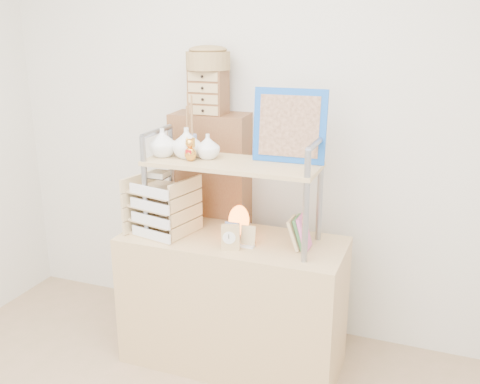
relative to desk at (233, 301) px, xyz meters
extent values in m
cube|color=silver|center=(0.00, 0.50, 0.93)|extent=(3.40, 0.02, 2.60)
cube|color=tan|center=(0.00, 0.00, 0.00)|extent=(1.20, 0.50, 0.75)
cube|color=brown|center=(-0.28, 0.37, 0.30)|extent=(0.47, 0.27, 1.35)
cylinder|color=gray|center=(-0.43, -0.15, 0.65)|extent=(0.03, 0.03, 0.55)
cylinder|color=gray|center=(-0.43, 0.15, 0.65)|extent=(0.03, 0.03, 0.55)
cylinder|color=gray|center=(-0.43, 0.00, 0.93)|extent=(0.03, 0.30, 0.03)
cylinder|color=gray|center=(0.43, -0.15, 0.65)|extent=(0.03, 0.03, 0.55)
cylinder|color=gray|center=(0.43, 0.15, 0.65)|extent=(0.03, 0.03, 0.55)
cylinder|color=gray|center=(0.43, 0.00, 0.93)|extent=(0.03, 0.30, 0.03)
cube|color=tan|center=(0.00, 0.00, 0.79)|extent=(0.90, 0.34, 0.02)
imported|color=white|center=(-0.39, -0.02, 0.87)|extent=(0.14, 0.14, 0.15)
imported|color=white|center=(-0.26, 0.00, 0.88)|extent=(0.15, 0.15, 0.16)
imported|color=white|center=(-0.14, 0.02, 0.86)|extent=(0.13, 0.13, 0.13)
cylinder|color=#294FB2|center=(-0.29, 0.12, 0.85)|extent=(0.07, 0.07, 0.10)
cube|color=#124EB0|center=(0.27, 0.10, 0.98)|extent=(0.37, 0.07, 0.37)
cube|color=brown|center=(0.27, 0.09, 0.98)|extent=(0.31, 0.05, 0.30)
cube|color=#D95FA4|center=(0.39, 0.00, 0.46)|extent=(0.06, 0.12, 0.17)
cube|color=#438748|center=(0.37, 0.02, 0.46)|extent=(0.07, 0.12, 0.17)
cube|color=#D2B67E|center=(0.35, 0.00, 0.46)|extent=(0.07, 0.13, 0.17)
cube|color=tan|center=(-0.39, -0.05, 0.38)|extent=(0.34, 0.32, 0.01)
cube|color=white|center=(-0.39, -0.18, 0.41)|extent=(0.26, 0.07, 0.05)
cube|color=tan|center=(-0.39, -0.05, 0.46)|extent=(0.34, 0.32, 0.01)
cube|color=white|center=(-0.39, -0.18, 0.49)|extent=(0.26, 0.07, 0.05)
cube|color=tan|center=(-0.39, -0.05, 0.54)|extent=(0.34, 0.32, 0.01)
cube|color=white|center=(-0.39, -0.18, 0.57)|extent=(0.26, 0.07, 0.05)
cube|color=tan|center=(-0.39, -0.05, 0.62)|extent=(0.34, 0.32, 0.01)
cube|color=white|center=(-0.39, -0.18, 0.65)|extent=(0.26, 0.07, 0.05)
cube|color=beige|center=(-0.39, -0.07, 0.71)|extent=(0.09, 0.09, 0.03)
cylinder|color=brown|center=(0.02, 0.03, 0.39)|extent=(0.10, 0.10, 0.02)
ellipsoid|color=orange|center=(0.02, 0.03, 0.48)|extent=(0.12, 0.11, 0.16)
cube|color=tan|center=(0.05, -0.14, 0.44)|extent=(0.10, 0.06, 0.13)
cylinder|color=white|center=(0.05, -0.16, 0.45)|extent=(0.06, 0.02, 0.07)
cube|color=white|center=(0.07, -0.08, 0.38)|extent=(0.17, 0.05, 0.01)
cube|color=navy|center=(0.03, -0.07, 0.44)|extent=(0.08, 0.03, 0.11)
cube|color=tan|center=(0.11, -0.07, 0.43)|extent=(0.08, 0.02, 0.10)
cube|color=brown|center=(-0.28, 0.35, 1.10)|extent=(0.20, 0.15, 0.25)
cube|color=tan|center=(-0.28, 0.27, 1.01)|extent=(0.18, 0.01, 0.05)
cube|color=tan|center=(-0.28, 0.27, 1.07)|extent=(0.18, 0.01, 0.05)
cube|color=tan|center=(-0.28, 0.27, 1.13)|extent=(0.18, 0.01, 0.05)
cube|color=tan|center=(-0.28, 0.27, 1.19)|extent=(0.18, 0.01, 0.05)
cylinder|color=olive|center=(-0.28, 0.35, 1.28)|extent=(0.25, 0.25, 0.10)
camera|label=1|loc=(0.98, -2.47, 1.46)|focal=40.00mm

